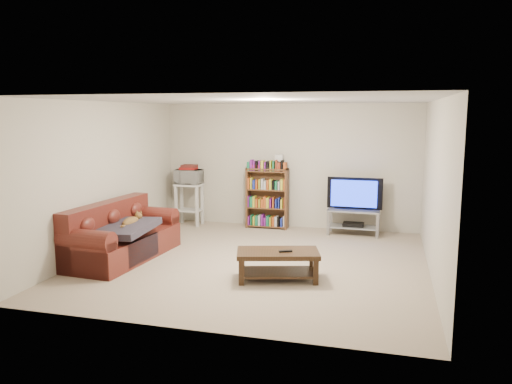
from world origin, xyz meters
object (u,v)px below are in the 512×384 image
(coffee_table, at_px, (278,260))
(tv_stand, at_px, (353,218))
(sofa, at_px, (120,239))
(bookshelf, at_px, (267,197))

(coffee_table, relative_size, tv_stand, 1.26)
(sofa, xyz_separation_m, bookshelf, (1.70, 2.60, 0.30))
(sofa, distance_m, bookshelf, 3.12)
(sofa, bearing_deg, bookshelf, 60.99)
(coffee_table, bearing_deg, tv_stand, 58.84)
(bookshelf, bearing_deg, sofa, -123.85)
(sofa, distance_m, tv_stand, 4.18)
(coffee_table, distance_m, bookshelf, 3.11)
(sofa, height_order, coffee_table, sofa)
(sofa, xyz_separation_m, tv_stand, (3.37, 2.47, 0.01))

